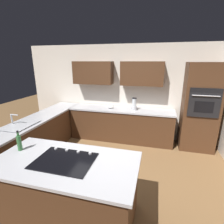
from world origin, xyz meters
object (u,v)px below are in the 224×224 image
at_px(blender, 134,105).
at_px(mixing_bowl, 111,107).
at_px(sink_unit, 20,125).
at_px(wall_oven, 200,108).
at_px(cooktop, 65,160).
at_px(oil_bottle, 19,142).

bearing_deg(blender, mixing_bowl, 0.00).
distance_m(sink_unit, mixing_bowl, 2.25).
height_order(wall_oven, mixing_bowl, wall_oven).
bearing_deg(mixing_bowl, wall_oven, -179.94).
xyz_separation_m(blender, mixing_bowl, (0.65, 0.00, -0.10)).
distance_m(cooktop, mixing_bowl, 2.67).
height_order(wall_oven, cooktop, wall_oven).
relative_size(wall_oven, blender, 6.40).
relative_size(cooktop, oil_bottle, 2.50).
relative_size(sink_unit, oil_bottle, 2.30).
height_order(wall_oven, sink_unit, wall_oven).
relative_size(blender, mixing_bowl, 2.08).
distance_m(wall_oven, sink_unit, 4.07).
bearing_deg(blender, oil_bottle, 62.68).
bearing_deg(cooktop, oil_bottle, -6.59).
relative_size(sink_unit, cooktop, 0.92).
bearing_deg(oil_bottle, sink_unit, -48.20).
bearing_deg(blender, cooktop, 78.22).
distance_m(wall_oven, oil_bottle, 3.91).
distance_m(sink_unit, cooktop, 1.78).
xyz_separation_m(sink_unit, blender, (-2.08, -1.74, 0.13)).
bearing_deg(sink_unit, wall_oven, -154.63).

